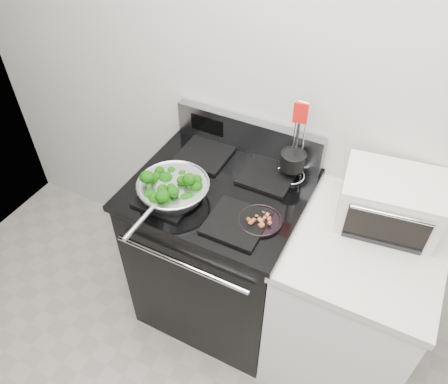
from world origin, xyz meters
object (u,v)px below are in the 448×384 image
Objects in this scene: gas_range at (220,250)px; bacon_plate at (260,219)px; toaster_oven at (389,201)px; utensil_holder at (292,165)px; skillet at (173,189)px.

bacon_plate is at bearing -25.32° from gas_range.
toaster_oven is (0.71, 0.16, 0.55)m from gas_range.
utensil_holder is at bearing 87.56° from bacon_plate.
gas_range reaches higher than bacon_plate.
skillet is at bearing -167.54° from toaster_oven.
skillet reaches higher than bacon_plate.
toaster_oven is at bearing 12.53° from gas_range.
utensil_holder is (0.41, 0.37, 0.02)m from skillet.
utensil_holder is 0.95× the size of toaster_oven.
bacon_plate is 0.33m from utensil_holder.
bacon_plate is at bearing -102.21° from utensil_holder.
utensil_holder is 0.45m from toaster_oven.
bacon_plate is at bearing -156.58° from toaster_oven.
skillet is at bearing -174.48° from bacon_plate.
utensil_holder reaches higher than gas_range.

